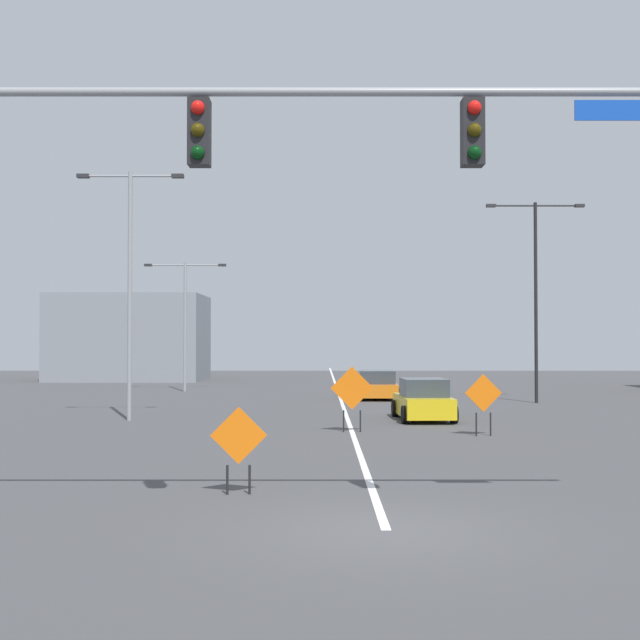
{
  "coord_description": "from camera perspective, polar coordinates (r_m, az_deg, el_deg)",
  "views": [
    {
      "loc": [
        -1.03,
        -12.84,
        2.95
      ],
      "look_at": [
        -0.99,
        24.52,
        3.85
      ],
      "focal_mm": 46.36,
      "sensor_mm": 36.0,
      "label": 1
    }
  ],
  "objects": [
    {
      "name": "car_orange_approaching",
      "position": [
        41.65,
        3.88,
        -4.52
      ],
      "size": [
        2.27,
        4.44,
        1.43
      ],
      "color": "orange",
      "rests_on": "ground"
    },
    {
      "name": "street_lamp_near_right",
      "position": [
        40.14,
        14.61,
        2.42
      ],
      "size": [
        4.62,
        0.24,
        9.43
      ],
      "color": "black",
      "rests_on": "ground"
    },
    {
      "name": "car_yellow_far",
      "position": [
        30.76,
        7.09,
        -5.58
      ],
      "size": [
        2.09,
        3.95,
        1.53
      ],
      "color": "gold",
      "rests_on": "ground"
    },
    {
      "name": "road_centre_stripe",
      "position": [
        49.68,
        1.13,
        -4.78
      ],
      "size": [
        0.16,
        73.49,
        0.01
      ],
      "color": "white",
      "rests_on": "ground"
    },
    {
      "name": "street_lamp_far_left",
      "position": [
        31.15,
        -13.05,
        3.11
      ],
      "size": [
        3.93,
        0.24,
        9.14
      ],
      "color": "gray",
      "rests_on": "ground"
    },
    {
      "name": "roadside_building_west",
      "position": [
        62.1,
        -13.01,
        -1.2
      ],
      "size": [
        10.78,
        7.64,
        6.23
      ],
      "color": "gray",
      "rests_on": "ground"
    },
    {
      "name": "street_lamp_far_right",
      "position": [
        47.92,
        -9.36,
        0.51
      ],
      "size": [
        4.69,
        0.24,
        7.4
      ],
      "color": "gray",
      "rests_on": "ground"
    },
    {
      "name": "construction_sign_median_far",
      "position": [
        26.58,
        2.16,
        -4.91
      ],
      "size": [
        1.38,
        0.05,
        2.1
      ],
      "color": "orange",
      "rests_on": "ground"
    },
    {
      "name": "construction_sign_median_near",
      "position": [
        25.97,
        11.15,
        -5.21
      ],
      "size": [
        1.16,
        0.17,
        1.9
      ],
      "color": "orange",
      "rests_on": "ground"
    },
    {
      "name": "construction_sign_right_shoulder",
      "position": [
        16.02,
        -5.7,
        -8.24
      ],
      "size": [
        1.09,
        0.1,
        1.67
      ],
      "color": "orange",
      "rests_on": "ground"
    },
    {
      "name": "ground",
      "position": [
        13.22,
        4.54,
        -14.28
      ],
      "size": [
        132.27,
        132.27,
        0.0
      ],
      "primitive_type": "plane",
      "color": "#444447"
    },
    {
      "name": "traffic_signal_assembly",
      "position": [
        13.23,
        -8.63,
        9.86
      ],
      "size": [
        12.94,
        0.44,
        7.45
      ],
      "color": "gray",
      "rests_on": "ground"
    }
  ]
}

